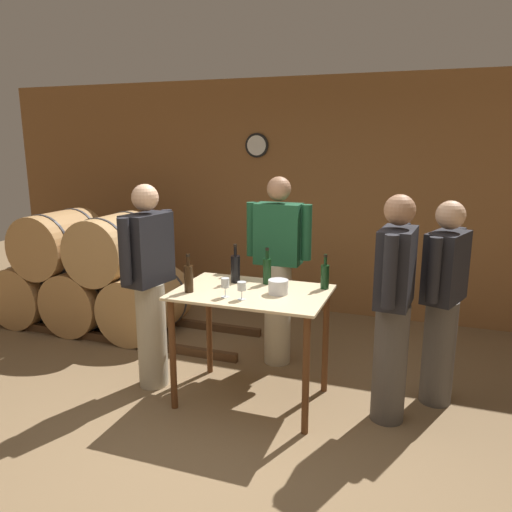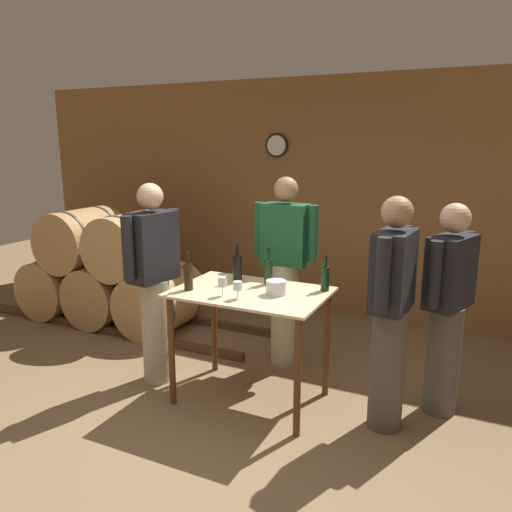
% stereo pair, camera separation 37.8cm
% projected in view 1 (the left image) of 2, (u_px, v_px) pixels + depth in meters
% --- Properties ---
extents(ground_plane, '(14.00, 14.00, 0.00)m').
position_uv_depth(ground_plane, '(214.00, 447.00, 3.33)').
color(ground_plane, brown).
extents(back_wall, '(8.40, 0.08, 2.70)m').
position_uv_depth(back_wall, '(318.00, 198.00, 5.75)').
color(back_wall, brown).
rests_on(back_wall, ground_plane).
extents(barrel_rack, '(3.71, 0.82, 1.27)m').
position_uv_depth(barrel_rack, '(88.00, 277.00, 5.39)').
color(barrel_rack, '#4C331E').
rests_on(barrel_rack, ground_plane).
extents(tasting_table, '(1.14, 0.77, 0.89)m').
position_uv_depth(tasting_table, '(252.00, 311.00, 3.79)').
color(tasting_table, beige).
rests_on(tasting_table, ground_plane).
extents(wine_bottle_far_left, '(0.07, 0.07, 0.29)m').
position_uv_depth(wine_bottle_far_left, '(189.00, 278.00, 3.71)').
color(wine_bottle_far_left, black).
rests_on(wine_bottle_far_left, tasting_table).
extents(wine_bottle_left, '(0.07, 0.07, 0.31)m').
position_uv_depth(wine_bottle_left, '(235.00, 268.00, 3.96)').
color(wine_bottle_left, black).
rests_on(wine_bottle_left, tasting_table).
extents(wine_bottle_center, '(0.07, 0.07, 0.29)m').
position_uv_depth(wine_bottle_center, '(267.00, 270.00, 3.92)').
color(wine_bottle_center, black).
rests_on(wine_bottle_center, tasting_table).
extents(wine_bottle_right, '(0.06, 0.06, 0.27)m').
position_uv_depth(wine_bottle_right, '(325.00, 276.00, 3.79)').
color(wine_bottle_right, black).
rests_on(wine_bottle_right, tasting_table).
extents(wine_glass_near_left, '(0.06, 0.06, 0.14)m').
position_uv_depth(wine_glass_near_left, '(225.00, 284.00, 3.59)').
color(wine_glass_near_left, silver).
rests_on(wine_glass_near_left, tasting_table).
extents(wine_glass_near_center, '(0.06, 0.06, 0.13)m').
position_uv_depth(wine_glass_near_center, '(242.00, 287.00, 3.54)').
color(wine_glass_near_center, silver).
rests_on(wine_glass_near_center, tasting_table).
extents(ice_bucket, '(0.15, 0.15, 0.11)m').
position_uv_depth(ice_bucket, '(278.00, 287.00, 3.68)').
color(ice_bucket, silver).
rests_on(ice_bucket, tasting_table).
extents(person_host, '(0.25, 0.59, 1.65)m').
position_uv_depth(person_host, '(394.00, 306.00, 3.48)').
color(person_host, '#4C4742').
rests_on(person_host, ground_plane).
extents(person_visitor_with_scarf, '(0.34, 0.56, 1.58)m').
position_uv_depth(person_visitor_with_scarf, '(443.00, 300.00, 3.73)').
color(person_visitor_with_scarf, '#4C4742').
rests_on(person_visitor_with_scarf, ground_plane).
extents(person_visitor_bearded, '(0.29, 0.58, 1.67)m').
position_uv_depth(person_visitor_bearded, '(149.00, 283.00, 4.00)').
color(person_visitor_bearded, '#B7AD93').
rests_on(person_visitor_bearded, ground_plane).
extents(person_visitor_near_door, '(0.59, 0.24, 1.70)m').
position_uv_depth(person_visitor_near_door, '(278.00, 267.00, 4.42)').
color(person_visitor_near_door, '#B7AD93').
rests_on(person_visitor_near_door, ground_plane).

